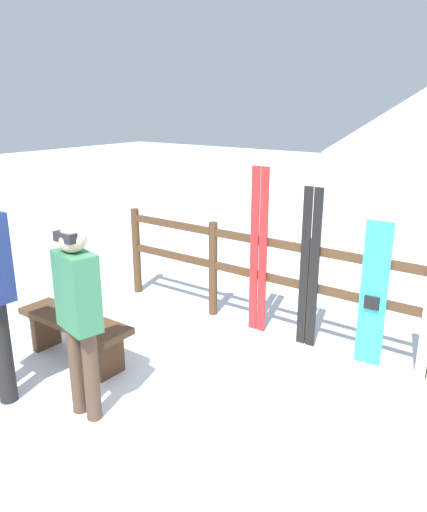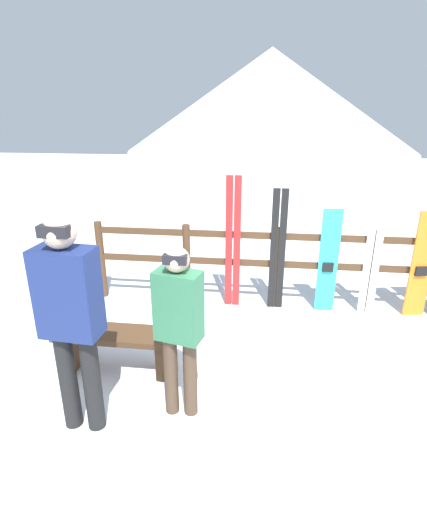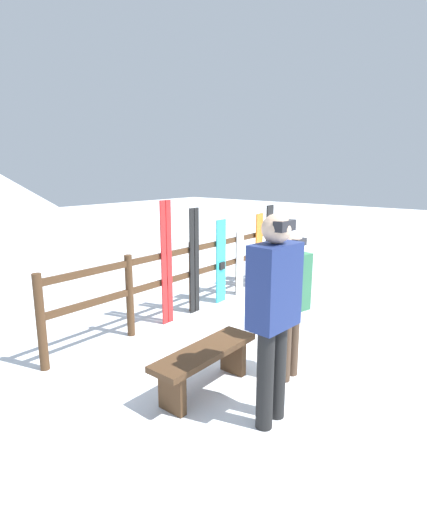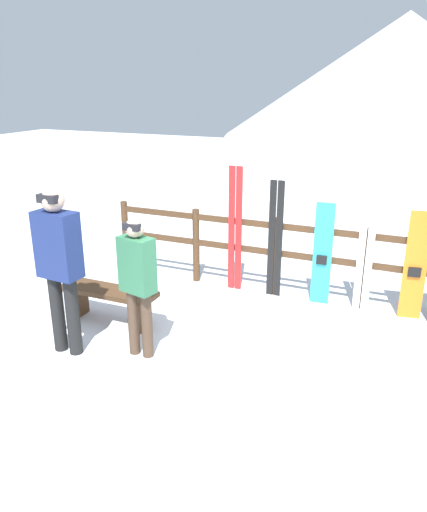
{
  "view_description": "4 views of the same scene",
  "coord_description": "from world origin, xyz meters",
  "px_view_note": "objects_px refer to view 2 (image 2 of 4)",
  "views": [
    {
      "loc": [
        1.96,
        -2.44,
        2.38
      ],
      "look_at": [
        -0.46,
        0.86,
        1.1
      ],
      "focal_mm": 35.0,
      "sensor_mm": 36.0,
      "label": 1
    },
    {
      "loc": [
        -0.23,
        -3.07,
        2.53
      ],
      "look_at": [
        -0.74,
        1.04,
        0.99
      ],
      "focal_mm": 28.0,
      "sensor_mm": 36.0,
      "label": 2
    },
    {
      "loc": [
        -4.37,
        -2.14,
        2.16
      ],
      "look_at": [
        -0.39,
        1.13,
        1.05
      ],
      "focal_mm": 28.0,
      "sensor_mm": 36.0,
      "label": 3
    },
    {
      "loc": [
        1.76,
        -4.38,
        2.85
      ],
      "look_at": [
        -0.5,
        0.87,
        0.82
      ],
      "focal_mm": 35.0,
      "sensor_mm": 36.0,
      "label": 4
    }
  ],
  "objects_px": {
    "bench": "(117,342)",
    "ski_pair_red": "(233,244)",
    "ski_pair_white": "(373,257)",
    "person_navy": "(71,313)",
    "ski_pair_black": "(278,251)",
    "person_plaid_green": "(179,321)",
    "snowboard_orange": "(422,266)",
    "snowboard_cyan": "(328,262)"
  },
  "relations": [
    {
      "from": "person_plaid_green",
      "to": "ski_pair_red",
      "type": "bearing_deg",
      "value": 82.55
    },
    {
      "from": "person_plaid_green",
      "to": "ski_pair_red",
      "type": "relative_size",
      "value": 0.88
    },
    {
      "from": "bench",
      "to": "ski_pair_black",
      "type": "xyz_separation_m",
      "value": [
        1.61,
        1.59,
        0.48
      ]
    },
    {
      "from": "ski_pair_red",
      "to": "snowboard_cyan",
      "type": "height_order",
      "value": "ski_pair_red"
    },
    {
      "from": "snowboard_cyan",
      "to": "person_plaid_green",
      "type": "bearing_deg",
      "value": -125.48
    },
    {
      "from": "bench",
      "to": "snowboard_cyan",
      "type": "distance_m",
      "value": 2.79
    },
    {
      "from": "ski_pair_red",
      "to": "ski_pair_white",
      "type": "xyz_separation_m",
      "value": [
        1.76,
        0.0,
        -0.1
      ]
    },
    {
      "from": "ski_pair_red",
      "to": "ski_pair_white",
      "type": "distance_m",
      "value": 1.76
    },
    {
      "from": "person_navy",
      "to": "snowboard_orange",
      "type": "distance_m",
      "value": 4.17
    },
    {
      "from": "person_plaid_green",
      "to": "snowboard_orange",
      "type": "distance_m",
      "value": 3.38
    },
    {
      "from": "ski_pair_white",
      "to": "bench",
      "type": "bearing_deg",
      "value": -150.28
    },
    {
      "from": "ski_pair_black",
      "to": "ski_pair_white",
      "type": "bearing_deg",
      "value": -0.0
    },
    {
      "from": "snowboard_cyan",
      "to": "ski_pair_black",
      "type": "bearing_deg",
      "value": 179.69
    },
    {
      "from": "bench",
      "to": "person_navy",
      "type": "xyz_separation_m",
      "value": [
        -0.02,
        -0.77,
        0.74
      ]
    },
    {
      "from": "person_navy",
      "to": "ski_pair_red",
      "type": "relative_size",
      "value": 1.04
    },
    {
      "from": "person_plaid_green",
      "to": "snowboard_orange",
      "type": "relative_size",
      "value": 1.11
    },
    {
      "from": "person_plaid_green",
      "to": "ski_pair_white",
      "type": "distance_m",
      "value": 2.94
    },
    {
      "from": "person_navy",
      "to": "snowboard_orange",
      "type": "xyz_separation_m",
      "value": [
        3.42,
        2.36,
        -0.38
      ]
    },
    {
      "from": "person_plaid_green",
      "to": "snowboard_orange",
      "type": "xyz_separation_m",
      "value": [
        2.64,
        2.11,
        -0.22
      ]
    },
    {
      "from": "bench",
      "to": "ski_pair_red",
      "type": "xyz_separation_m",
      "value": [
        1.03,
        1.59,
        0.56
      ]
    },
    {
      "from": "snowboard_cyan",
      "to": "person_navy",
      "type": "bearing_deg",
      "value": -134.02
    },
    {
      "from": "bench",
      "to": "person_navy",
      "type": "relative_size",
      "value": 0.68
    },
    {
      "from": "ski_pair_red",
      "to": "ski_pair_white",
      "type": "relative_size",
      "value": 1.13
    },
    {
      "from": "person_plaid_green",
      "to": "ski_pair_black",
      "type": "height_order",
      "value": "ski_pair_black"
    },
    {
      "from": "person_plaid_green",
      "to": "ski_pair_red",
      "type": "distance_m",
      "value": 2.13
    },
    {
      "from": "bench",
      "to": "person_navy",
      "type": "height_order",
      "value": "person_navy"
    },
    {
      "from": "ski_pair_black",
      "to": "ski_pair_white",
      "type": "distance_m",
      "value": 1.18
    },
    {
      "from": "ski_pair_red",
      "to": "bench",
      "type": "bearing_deg",
      "value": -122.92
    },
    {
      "from": "person_plaid_green",
      "to": "snowboard_orange",
      "type": "bearing_deg",
      "value": 38.61
    },
    {
      "from": "ski_pair_white",
      "to": "person_navy",
      "type": "bearing_deg",
      "value": -139.99
    },
    {
      "from": "person_plaid_green",
      "to": "ski_pair_black",
      "type": "distance_m",
      "value": 2.28
    },
    {
      "from": "ski_pair_white",
      "to": "snowboard_orange",
      "type": "distance_m",
      "value": 0.61
    },
    {
      "from": "ski_pair_red",
      "to": "snowboard_orange",
      "type": "distance_m",
      "value": 2.37
    },
    {
      "from": "snowboard_orange",
      "to": "ski_pair_black",
      "type": "bearing_deg",
      "value": 179.89
    },
    {
      "from": "ski_pair_black",
      "to": "ski_pair_red",
      "type": "bearing_deg",
      "value": -180.0
    },
    {
      "from": "bench",
      "to": "ski_pair_white",
      "type": "distance_m",
      "value": 3.25
    },
    {
      "from": "ski_pair_black",
      "to": "person_navy",
      "type": "bearing_deg",
      "value": -124.69
    },
    {
      "from": "ski_pair_red",
      "to": "person_plaid_green",
      "type": "bearing_deg",
      "value": -97.45
    },
    {
      "from": "ski_pair_black",
      "to": "snowboard_cyan",
      "type": "height_order",
      "value": "ski_pair_black"
    },
    {
      "from": "person_plaid_green",
      "to": "bench",
      "type": "bearing_deg",
      "value": 145.71
    },
    {
      "from": "bench",
      "to": "snowboard_cyan",
      "type": "height_order",
      "value": "snowboard_cyan"
    },
    {
      "from": "ski_pair_white",
      "to": "snowboard_orange",
      "type": "xyz_separation_m",
      "value": [
        0.6,
        -0.0,
        -0.09
      ]
    }
  ]
}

